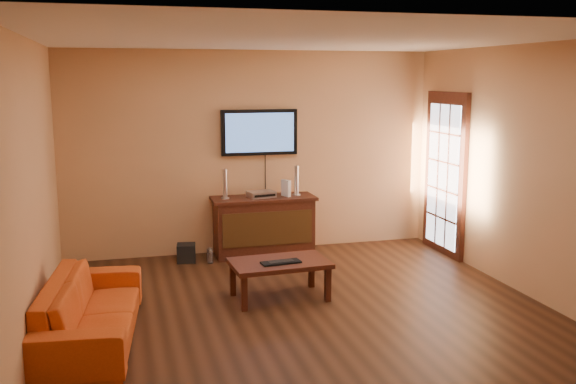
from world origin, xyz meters
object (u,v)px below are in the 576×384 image
object	(u,v)px
speaker_right	(296,182)
keyboard	(281,262)
bottle	(210,256)
speaker_left	(225,185)
subwoofer	(186,253)
sofa	(91,299)
av_receiver	(261,194)
media_console	(264,226)
television	(259,132)
game_console	(286,188)
coffee_table	(280,266)

from	to	relation	value
speaker_right	keyboard	world-z (taller)	speaker_right
keyboard	bottle	bearing A→B (deg)	108.30
speaker_left	subwoofer	world-z (taller)	speaker_left
sofa	subwoofer	xyz separation A→B (m)	(1.09, 2.27, -0.26)
av_receiver	media_console	bearing A→B (deg)	-16.89
media_console	television	size ratio (longest dim) A/B	1.33
game_console	keyboard	size ratio (longest dim) A/B	0.50
av_receiver	keyboard	size ratio (longest dim) A/B	0.79
speaker_right	av_receiver	size ratio (longest dim) A/B	1.16
television	speaker_left	size ratio (longest dim) A/B	2.64
subwoofer	speaker_right	bearing A→B (deg)	11.76
media_console	keyboard	size ratio (longest dim) A/B	3.16
game_console	coffee_table	bearing A→B (deg)	-128.82
coffee_table	speaker_right	bearing A→B (deg)	68.76
television	coffee_table	bearing A→B (deg)	-96.59
television	sofa	world-z (taller)	television
speaker_left	subwoofer	xyz separation A→B (m)	(-0.54, -0.10, -0.85)
subwoofer	keyboard	world-z (taller)	keyboard
coffee_table	speaker_right	distance (m)	1.98
game_console	subwoofer	xyz separation A→B (m)	(-1.35, -0.07, -0.78)
television	sofa	distance (m)	3.57
coffee_table	game_console	bearing A→B (deg)	72.94
game_console	television	bearing A→B (deg)	119.69
bottle	keyboard	distance (m)	1.72
coffee_table	speaker_right	size ratio (longest dim) A/B	2.67
bottle	speaker_left	bearing A→B (deg)	43.95
television	game_console	distance (m)	0.83
television	speaker_right	size ratio (longest dim) A/B	2.58
speaker_left	bottle	bearing A→B (deg)	-136.05
television	keyboard	distance (m)	2.39
speaker_left	subwoofer	bearing A→B (deg)	-169.87
coffee_table	game_console	world-z (taller)	game_console
coffee_table	subwoofer	size ratio (longest dim) A/B	4.61
game_console	subwoofer	world-z (taller)	game_console
television	av_receiver	size ratio (longest dim) A/B	3.00
game_console	keyboard	world-z (taller)	game_console
av_receiver	subwoofer	xyz separation A→B (m)	(-1.02, -0.09, -0.71)
coffee_table	speaker_left	size ratio (longest dim) A/B	2.73
speaker_left	av_receiver	xyz separation A→B (m)	(0.48, -0.01, -0.14)
av_receiver	game_console	distance (m)	0.34
av_receiver	speaker_right	bearing A→B (deg)	-9.26
television	subwoofer	bearing A→B (deg)	-163.64
bottle	subwoofer	bearing A→B (deg)	152.53
coffee_table	bottle	world-z (taller)	coffee_table
speaker_left	game_console	distance (m)	0.82
av_receiver	bottle	world-z (taller)	av_receiver
media_console	game_console	xyz separation A→B (m)	(0.30, -0.02, 0.50)
television	bottle	size ratio (longest dim) A/B	4.92
coffee_table	sofa	bearing A→B (deg)	-162.29
television	game_console	world-z (taller)	television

